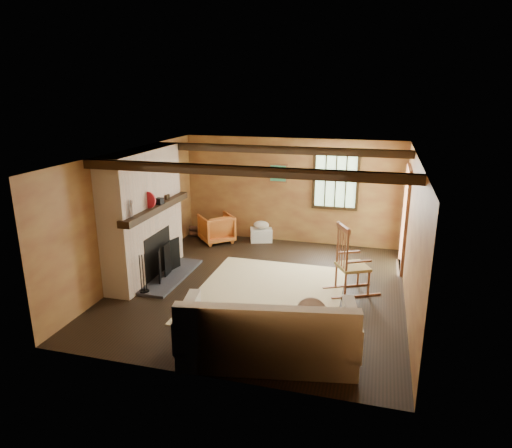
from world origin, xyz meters
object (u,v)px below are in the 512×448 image
(rocking_chair, at_px, (350,264))
(laundry_basket, at_px, (261,235))
(fireplace, at_px, (145,220))
(sofa, at_px, (268,336))
(armchair, at_px, (216,228))

(rocking_chair, height_order, laundry_basket, rocking_chair)
(fireplace, distance_m, laundry_basket, 3.15)
(sofa, bearing_deg, fireplace, 133.12)
(sofa, xyz_separation_m, armchair, (-2.33, 4.38, -0.01))
(fireplace, bearing_deg, rocking_chair, 3.55)
(fireplace, xyz_separation_m, armchair, (0.58, 2.23, -0.78))
(rocking_chair, distance_m, laundry_basket, 3.22)
(fireplace, bearing_deg, sofa, -36.54)
(laundry_basket, bearing_deg, rocking_chair, -46.35)
(fireplace, xyz_separation_m, laundry_basket, (1.58, 2.55, -0.95))
(rocking_chair, relative_size, armchair, 1.73)
(armchair, bearing_deg, sofa, 76.75)
(sofa, distance_m, armchair, 4.96)
(rocking_chair, xyz_separation_m, laundry_basket, (-2.21, 2.32, -0.38))
(laundry_basket, bearing_deg, fireplace, -121.69)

